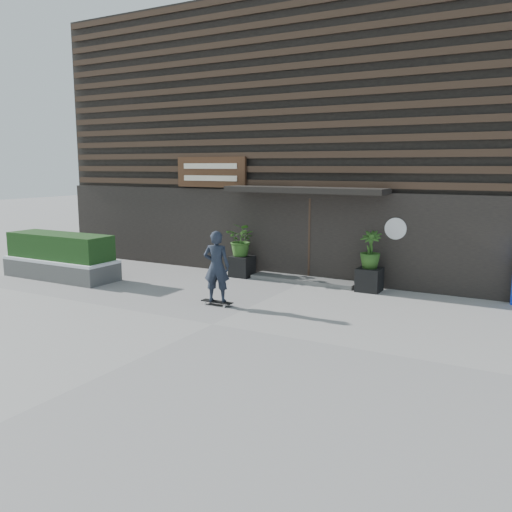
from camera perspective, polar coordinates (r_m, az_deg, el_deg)
The scene contains 11 objects.
ground at distance 10.99m, azimuth -4.64°, elevation -7.28°, with size 80.00×80.00×0.00m, color #999691.
entrance_step at distance 14.90m, azimuth 5.20°, elevation -2.54°, with size 3.00×0.80×0.12m, color #50504D.
planter_pot_left at distance 15.53m, azimuth -1.51°, elevation -1.11°, with size 0.60×0.60×0.60m, color black.
bamboo_left at distance 15.40m, azimuth -1.52°, elevation 1.75°, with size 0.86×0.75×0.96m, color #2D591E.
planter_pot_right at distance 14.02m, azimuth 12.01°, elevation -2.49°, with size 0.60×0.60×0.60m, color black.
bamboo_right at distance 13.88m, azimuth 12.12°, elevation 0.66°, with size 0.54×0.54×0.96m, color #2D591E.
raised_bed at distance 16.33m, azimuth -20.07°, elevation -1.34°, with size 3.50×1.20×0.50m, color #4C4D4A.
snow_layer at distance 16.28m, azimuth -20.13°, elevation -0.34°, with size 3.50×1.20×0.08m, color white.
hedge at distance 16.22m, azimuth -20.21°, elevation 1.02°, with size 3.30×1.00×0.70m, color #173914.
building at distance 19.61m, azimuth 11.87°, elevation 11.76°, with size 18.00×11.00×8.00m.
skateboarder at distance 12.23m, azimuth -4.24°, elevation -1.15°, with size 0.78×0.57×1.74m.
Camera 1 is at (5.86, -8.74, 3.19)m, focal length 37.44 mm.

